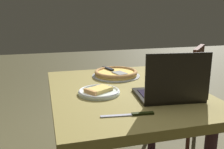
% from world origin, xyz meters
% --- Properties ---
extents(dining_table, '(1.08, 0.85, 0.75)m').
position_xyz_m(dining_table, '(0.00, 0.00, 0.65)').
color(dining_table, olive).
rests_on(dining_table, ground_plane).
extents(laptop, '(0.29, 0.35, 0.26)m').
position_xyz_m(laptop, '(-0.23, -0.17, 0.80)').
color(laptop, black).
rests_on(laptop, dining_table).
extents(pizza_plate, '(0.23, 0.23, 0.04)m').
position_xyz_m(pizza_plate, '(-0.05, 0.17, 0.77)').
color(pizza_plate, white).
rests_on(pizza_plate, dining_table).
extents(pizza_tray, '(0.33, 0.33, 0.04)m').
position_xyz_m(pizza_tray, '(0.30, -0.03, 0.77)').
color(pizza_tray, '#9EA2A8').
rests_on(pizza_tray, dining_table).
extents(table_knife, '(0.05, 0.24, 0.01)m').
position_xyz_m(table_knife, '(-0.37, 0.08, 0.76)').
color(table_knife, '#B6B8CB').
rests_on(table_knife, dining_table).
extents(chair_near, '(0.58, 0.58, 0.89)m').
position_xyz_m(chair_near, '(0.62, -0.77, 0.51)').
color(chair_near, '#3E2017').
rests_on(chair_near, ground_plane).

